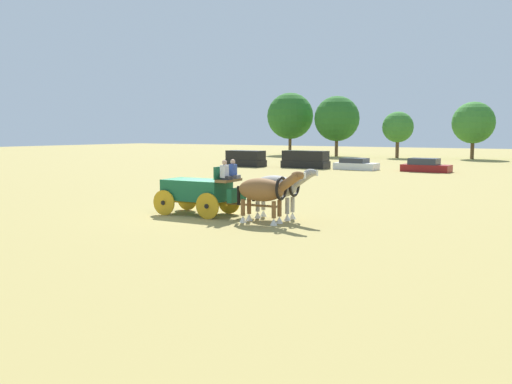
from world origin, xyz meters
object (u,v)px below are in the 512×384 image
show_wagon (200,190)px  parked_vehicle_c (356,165)px  draft_horse_near (278,188)px  parked_vehicle_b (305,160)px  parked_vehicle_a (246,159)px  parked_vehicle_d (425,166)px  draft_horse_off (264,191)px

show_wagon → parked_vehicle_c: 31.74m
draft_horse_near → parked_vehicle_b: size_ratio=0.61×
show_wagon → parked_vehicle_a: (-16.79, 29.75, -0.28)m
draft_horse_near → parked_vehicle_a: draft_horse_near is taller
show_wagon → parked_vehicle_d: 32.17m
draft_horse_near → parked_vehicle_d: (-1.65, 31.23, -0.80)m
draft_horse_off → parked_vehicle_b: bearing=113.7°
parked_vehicle_c → parked_vehicle_d: (6.67, 0.73, 0.05)m
show_wagon → draft_horse_off: 3.69m
show_wagon → draft_horse_near: (3.57, 0.87, 0.23)m
parked_vehicle_d → draft_horse_near: bearing=-87.0°
draft_horse_off → parked_vehicle_a: bearing=124.1°
draft_horse_near → parked_vehicle_a: (-20.36, 28.88, -0.51)m
parked_vehicle_c → parked_vehicle_d: size_ratio=0.95×
draft_horse_near → parked_vehicle_d: 31.29m
draft_horse_near → parked_vehicle_c: 31.63m
draft_horse_near → draft_horse_off: bearing=-86.3°
draft_horse_off → parked_vehicle_c: draft_horse_off is taller
parked_vehicle_b → parked_vehicle_c: parked_vehicle_b is taller
parked_vehicle_a → parked_vehicle_b: 6.77m
parked_vehicle_c → parked_vehicle_d: bearing=6.2°
draft_horse_near → draft_horse_off: draft_horse_near is taller
parked_vehicle_a → parked_vehicle_d: (18.72, 2.35, -0.29)m
parked_vehicle_a → parked_vehicle_b: bearing=10.0°
draft_horse_off → parked_vehicle_a: draft_horse_off is taller
parked_vehicle_b → show_wagon: bearing=-71.9°
show_wagon → parked_vehicle_c: show_wagon is taller
show_wagon → parked_vehicle_b: 32.54m
parked_vehicle_b → parked_vehicle_d: (12.05, 1.18, -0.32)m
parked_vehicle_a → parked_vehicle_c: size_ratio=1.03×
parked_vehicle_a → parked_vehicle_c: parked_vehicle_a is taller
show_wagon → draft_horse_near: show_wagon is taller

